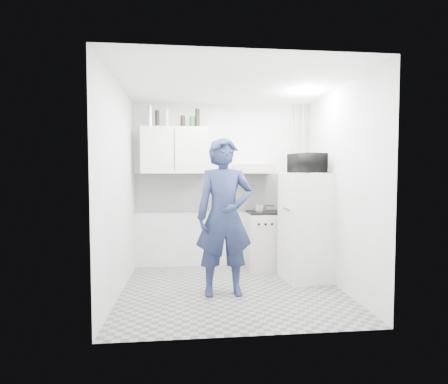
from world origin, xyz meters
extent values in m
plane|color=gray|center=(0.00, 0.00, 0.00)|extent=(2.80, 2.80, 0.00)
plane|color=white|center=(0.00, 0.00, 2.60)|extent=(2.80, 2.80, 0.00)
plane|color=white|center=(0.00, 1.25, 1.30)|extent=(2.80, 0.00, 2.80)
plane|color=white|center=(-1.40, 0.00, 1.30)|extent=(0.00, 2.60, 2.60)
plane|color=white|center=(1.40, 0.00, 1.30)|extent=(0.00, 2.60, 2.60)
imported|color=#1F2848|center=(-0.11, -0.10, 0.97)|extent=(0.72, 0.49, 1.94)
cube|color=beige|center=(0.64, 1.00, 0.44)|extent=(0.55, 0.55, 0.88)
cube|color=white|center=(1.10, 0.38, 0.75)|extent=(0.68, 0.68, 1.50)
cube|color=black|center=(0.64, 1.00, 0.89)|extent=(0.53, 0.53, 0.03)
cylinder|color=silver|center=(0.58, 1.05, 0.96)|extent=(0.18, 0.18, 0.10)
imported|color=black|center=(1.10, 0.38, 1.64)|extent=(0.58, 0.47, 0.27)
cylinder|color=silver|center=(-1.12, 1.07, 2.36)|extent=(0.07, 0.07, 0.32)
cylinder|color=black|center=(-1.01, 1.07, 2.33)|extent=(0.07, 0.07, 0.25)
cylinder|color=#B2B7BC|center=(-0.87, 1.07, 2.34)|extent=(0.07, 0.07, 0.27)
cylinder|color=black|center=(-0.63, 1.07, 2.29)|extent=(0.07, 0.07, 0.18)
cylinder|color=#144C1E|center=(-0.48, 1.07, 2.29)|extent=(0.09, 0.09, 0.17)
cylinder|color=black|center=(-0.40, 1.07, 2.34)|extent=(0.07, 0.07, 0.29)
cube|color=white|center=(-0.75, 1.07, 1.85)|extent=(1.00, 0.35, 0.70)
cube|color=beige|center=(0.45, 1.00, 1.57)|extent=(0.60, 0.50, 0.14)
cube|color=white|center=(0.00, 1.24, 1.20)|extent=(2.74, 0.03, 0.60)
cylinder|color=beige|center=(1.30, 1.17, 1.30)|extent=(0.05, 0.05, 2.60)
cylinder|color=beige|center=(1.18, 1.17, 1.30)|extent=(0.04, 0.04, 2.60)
cylinder|color=white|center=(1.00, 0.20, 2.57)|extent=(0.10, 0.10, 0.02)
camera|label=1|loc=(-0.56, -4.34, 1.49)|focal=28.00mm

